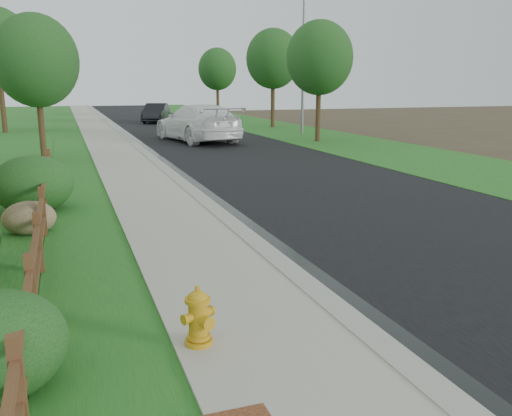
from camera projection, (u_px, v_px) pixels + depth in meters
name	position (u px, v px, depth m)	size (l,w,h in m)	color
ground	(396.00, 397.00, 5.64)	(120.00, 120.00, 0.00)	#3D3621
road	(175.00, 129.00, 39.29)	(8.00, 90.00, 0.02)	black
curb	(116.00, 129.00, 37.92)	(0.40, 90.00, 0.12)	gray
wet_gutter	(121.00, 130.00, 38.04)	(0.50, 90.00, 0.00)	black
sidewalk	(97.00, 130.00, 37.50)	(2.20, 90.00, 0.10)	#AAA594
grass_strip	(68.00, 131.00, 36.89)	(1.60, 90.00, 0.06)	#18561E
verge_far	(264.00, 126.00, 41.53)	(6.00, 90.00, 0.04)	#18561E
ranch_fence	(41.00, 223.00, 10.22)	(0.12, 16.92, 1.10)	#533A1B
fire_hydrant	(198.00, 318.00, 6.51)	(0.48, 0.40, 0.74)	orange
white_suv	(197.00, 123.00, 30.32)	(2.88, 7.09, 2.06)	white
dark_car_mid	(203.00, 116.00, 42.03)	(1.67, 4.14, 1.41)	black
dark_car_far	(156.00, 113.00, 45.32)	(1.67, 4.79, 1.58)	black
streetlight	(301.00, 53.00, 33.97)	(2.04, 0.74, 8.98)	gray
boulder	(29.00, 218.00, 11.61)	(1.12, 0.84, 0.74)	brown
shrub_c	(33.00, 184.00, 13.59)	(2.00, 2.00, 1.44)	#174117
tree_near_left	(36.00, 61.00, 21.48)	(3.34, 3.34, 5.92)	#3D2919
tree_near_right	(319.00, 58.00, 29.47)	(3.66, 3.66, 6.58)	#3D2919
tree_mid_right	(273.00, 59.00, 39.31)	(3.93, 3.93, 7.12)	#3D2919
tree_far_right	(217.00, 69.00, 49.57)	(3.48, 3.48, 6.42)	#3D2919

